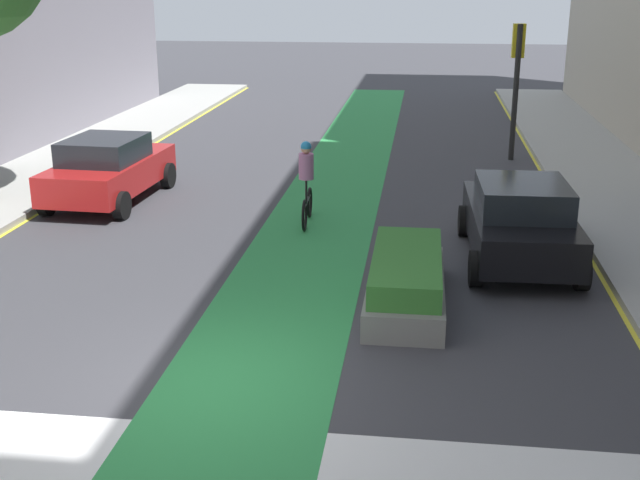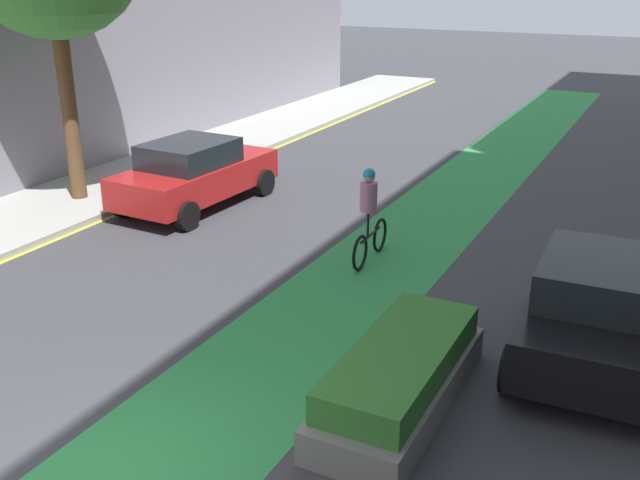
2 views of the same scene
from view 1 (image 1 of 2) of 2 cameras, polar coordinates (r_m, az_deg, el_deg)
name	(u,v)px [view 1 (image 1 of 2)]	position (r m, az deg, el deg)	size (l,w,h in m)	color
ground_plane	(211,381)	(11.12, -7.65, -9.76)	(120.00, 120.00, 0.00)	#38383D
bike_lane_paint	(248,383)	(11.01, -5.08, -9.95)	(2.40, 60.00, 0.01)	#2D8C47
crosswalk_band	(165,466)	(9.47, -10.82, -15.26)	(12.00, 1.80, 0.01)	silver
traffic_signal_far_right	(517,65)	(24.59, 13.64, 11.82)	(0.35, 0.52, 3.90)	black
car_black_right_far	(520,220)	(15.70, 13.81, 1.34)	(2.12, 4.25, 1.57)	black
car_red_left_far	(109,169)	(20.10, -14.60, 4.86)	(2.19, 4.28, 1.57)	#A51919
cyclist_in_lane	(307,181)	(17.50, -0.95, 4.12)	(0.32, 1.73, 1.86)	black
median_planter	(406,280)	(13.43, 6.06, -2.83)	(1.23, 3.39, 0.85)	slate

